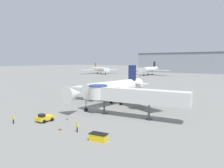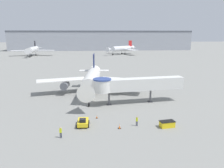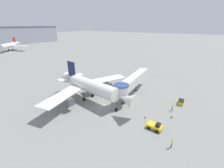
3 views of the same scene
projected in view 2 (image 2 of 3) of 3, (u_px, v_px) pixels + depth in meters
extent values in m
plane|color=gray|center=(89.00, 101.00, 53.72)|extent=(800.00, 800.00, 0.00)
cylinder|color=white|center=(92.00, 79.00, 57.04)|extent=(5.11, 17.26, 3.74)
cone|color=white|center=(87.00, 91.00, 45.29)|extent=(4.06, 4.40, 3.74)
cone|color=white|center=(94.00, 73.00, 66.61)|extent=(4.18, 5.90, 3.74)
cube|color=white|center=(62.00, 80.00, 59.59)|extent=(13.75, 7.19, 0.22)
cube|color=white|center=(123.00, 80.00, 59.77)|extent=(13.75, 9.00, 0.22)
cube|color=#141E4C|center=(94.00, 62.00, 65.58)|extent=(0.52, 3.48, 4.86)
cube|color=white|center=(94.00, 71.00, 66.74)|extent=(9.09, 3.15, 0.18)
cylinder|color=#565960|center=(65.00, 85.00, 58.90)|extent=(2.33, 3.63, 2.06)
cylinder|color=#565960|center=(119.00, 85.00, 59.06)|extent=(2.33, 3.63, 2.06)
cylinder|color=#4C4C51|center=(89.00, 100.00, 49.20)|extent=(0.18, 0.18, 2.15)
cylinder|color=black|center=(89.00, 105.00, 49.44)|extent=(0.33, 0.92, 0.90)
cylinder|color=#4C4C51|center=(86.00, 88.00, 59.76)|extent=(0.22, 0.22, 2.15)
cylinder|color=black|center=(86.00, 92.00, 60.00)|extent=(0.47, 0.93, 0.90)
cylinder|color=#4C4C51|center=(99.00, 88.00, 59.80)|extent=(0.22, 0.22, 2.15)
cylinder|color=black|center=(99.00, 92.00, 60.04)|extent=(0.47, 0.93, 0.90)
cube|color=silver|center=(143.00, 84.00, 51.44)|extent=(19.76, 5.00, 2.80)
cylinder|color=silver|center=(102.00, 86.00, 49.39)|extent=(3.90, 3.90, 2.80)
cylinder|color=navy|center=(102.00, 79.00, 49.04)|extent=(4.10, 4.10, 0.30)
cylinder|color=#56565B|center=(109.00, 98.00, 50.39)|extent=(0.44, 0.44, 3.17)
cube|color=#333338|center=(109.00, 104.00, 50.73)|extent=(1.10, 1.10, 0.12)
cylinder|color=#56565B|center=(150.00, 96.00, 52.51)|extent=(0.44, 0.44, 3.17)
cube|color=#333338|center=(150.00, 102.00, 52.86)|extent=(1.10, 1.10, 0.12)
cube|color=yellow|center=(83.00, 122.00, 39.07)|extent=(1.93, 3.25, 0.67)
cube|color=black|center=(83.00, 120.00, 38.23)|extent=(1.14, 0.92, 0.60)
cylinder|color=black|center=(77.00, 126.00, 38.22)|extent=(0.31, 0.64, 0.63)
cylinder|color=black|center=(88.00, 126.00, 38.36)|extent=(0.31, 0.64, 0.63)
cylinder|color=black|center=(78.00, 122.00, 39.94)|extent=(0.31, 0.64, 0.63)
cylinder|color=black|center=(89.00, 122.00, 40.08)|extent=(0.31, 0.64, 0.63)
cube|color=yellow|center=(167.00, 124.00, 38.53)|extent=(2.67, 1.67, 1.04)
cube|color=black|center=(167.00, 121.00, 38.40)|extent=(2.83, 1.77, 0.08)
cube|color=black|center=(119.00, 128.00, 38.00)|extent=(0.48, 0.48, 0.04)
cone|color=orange|center=(120.00, 126.00, 37.92)|extent=(0.33, 0.33, 0.76)
cylinder|color=white|center=(120.00, 126.00, 37.89)|extent=(0.18, 0.18, 0.09)
cube|color=black|center=(97.00, 118.00, 42.64)|extent=(0.38, 0.38, 0.04)
cone|color=orange|center=(97.00, 117.00, 42.57)|extent=(0.26, 0.26, 0.59)
cylinder|color=white|center=(97.00, 116.00, 42.55)|extent=(0.14, 0.14, 0.07)
cylinder|color=#1E2338|center=(60.00, 135.00, 34.49)|extent=(0.13, 0.13, 0.89)
cylinder|color=#1E2338|center=(61.00, 135.00, 34.50)|extent=(0.13, 0.13, 0.89)
cube|color=#D1E019|center=(61.00, 131.00, 34.31)|extent=(0.36, 0.21, 0.71)
sphere|color=tan|center=(60.00, 128.00, 34.21)|extent=(0.24, 0.24, 0.24)
cylinder|color=#1E2338|center=(136.00, 124.00, 39.02)|extent=(0.13, 0.13, 0.87)
cylinder|color=#1E2338|center=(137.00, 124.00, 38.99)|extent=(0.13, 0.13, 0.87)
cube|color=#D1E019|center=(137.00, 119.00, 38.83)|extent=(0.38, 0.28, 0.69)
sphere|color=tan|center=(137.00, 117.00, 38.72)|extent=(0.24, 0.24, 0.24)
cylinder|color=silver|center=(121.00, 48.00, 173.31)|extent=(16.96, 14.47, 3.88)
cone|color=silver|center=(109.00, 49.00, 164.65)|extent=(5.75, 5.68, 3.88)
cone|color=silver|center=(130.00, 48.00, 180.41)|extent=(6.97, 6.64, 3.88)
cube|color=silver|center=(116.00, 49.00, 181.26)|extent=(13.51, 11.17, 0.22)
cube|color=silver|center=(132.00, 50.00, 169.15)|extent=(8.83, 13.97, 0.22)
cube|color=#B21E1E|center=(130.00, 44.00, 179.43)|extent=(3.07, 2.48, 5.04)
cube|color=silver|center=(131.00, 47.00, 180.45)|extent=(7.59, 8.67, 0.18)
cylinder|color=#4C4C51|center=(113.00, 53.00, 167.69)|extent=(0.18, 0.18, 2.23)
cylinder|color=black|center=(113.00, 55.00, 167.94)|extent=(1.03, 0.88, 1.10)
cylinder|color=#4C4C51|center=(122.00, 52.00, 176.78)|extent=(0.22, 0.22, 2.23)
cylinder|color=black|center=(122.00, 53.00, 177.03)|extent=(1.11, 0.99, 1.10)
cylinder|color=#4C4C51|center=(125.00, 52.00, 174.30)|extent=(0.22, 0.22, 2.23)
cylinder|color=black|center=(125.00, 54.00, 174.55)|extent=(1.11, 0.99, 1.10)
cylinder|color=white|center=(32.00, 50.00, 160.32)|extent=(4.86, 19.98, 3.88)
cone|color=white|center=(28.00, 51.00, 147.21)|extent=(4.09, 4.46, 3.88)
cone|color=white|center=(35.00, 49.00, 171.19)|extent=(4.17, 6.01, 3.88)
cube|color=white|center=(21.00, 50.00, 161.88)|extent=(14.46, 9.33, 0.22)
cube|color=white|center=(45.00, 50.00, 164.30)|extent=(14.42, 8.18, 0.22)
cube|color=black|center=(35.00, 44.00, 170.12)|extent=(0.43, 3.89, 5.05)
cube|color=white|center=(35.00, 48.00, 171.32)|extent=(9.40, 3.18, 0.18)
cylinder|color=#4C4C51|center=(30.00, 55.00, 151.39)|extent=(0.18, 0.18, 2.23)
cylinder|color=black|center=(30.00, 57.00, 151.64)|extent=(0.31, 1.11, 1.10)
cylinder|color=#4C4C51|center=(31.00, 54.00, 163.16)|extent=(0.22, 0.22, 2.23)
cylinder|color=black|center=(31.00, 55.00, 163.41)|extent=(0.45, 1.12, 1.10)
cylinder|color=#4C4C51|center=(36.00, 54.00, 163.64)|extent=(0.22, 0.22, 2.23)
cylinder|color=black|center=(36.00, 55.00, 163.89)|extent=(0.45, 1.12, 1.10)
cube|color=#999EA8|center=(102.00, 41.00, 222.52)|extent=(178.75, 24.98, 17.92)
cube|color=#4C515B|center=(101.00, 31.00, 220.37)|extent=(178.75, 25.48, 1.20)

